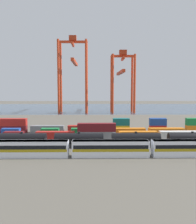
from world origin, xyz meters
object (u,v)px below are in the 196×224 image
(shipping_container_5, at_px, (178,135))
(shipping_container_15, at_px, (121,129))
(shipping_container_0, at_px, (14,136))
(shipping_container_17, at_px, (158,129))
(freight_tank_row, at_px, (108,140))
(gantry_crane_central, at_px, (122,76))
(shipping_container_10, at_px, (166,132))
(passenger_train, at_px, (110,148))
(shipping_container_14, at_px, (84,129))
(gantry_crane_west, at_px, (73,67))
(shipping_container_13, at_px, (47,129))
(shipping_container_8, at_px, (89,132))
(shipping_container_11, at_px, (10,129))

(shipping_container_5, height_order, shipping_container_15, same)
(shipping_container_0, xyz_separation_m, shipping_container_17, (48.99, 12.79, 0.00))
(freight_tank_row, bearing_deg, gantry_crane_central, 81.45)
(shipping_container_17, bearing_deg, shipping_container_10, -78.96)
(passenger_train, height_order, shipping_container_14, passenger_train)
(shipping_container_14, height_order, gantry_crane_central, gantry_crane_central)
(shipping_container_10, distance_m, gantry_crane_central, 90.70)
(shipping_container_17, xyz_separation_m, gantry_crane_central, (-4.25, 80.95, 23.82))
(passenger_train, height_order, gantry_crane_central, gantry_crane_central)
(gantry_crane_central, bearing_deg, passenger_train, -97.75)
(freight_tank_row, bearing_deg, shipping_container_10, 38.57)
(shipping_container_17, distance_m, gantry_crane_west, 93.44)
(shipping_container_5, distance_m, shipping_container_17, 13.23)
(gantry_crane_west, bearing_deg, shipping_container_5, -66.25)
(shipping_container_10, distance_m, gantry_crane_west, 99.47)
(shipping_container_15, height_order, gantry_crane_central, gantry_crane_central)
(shipping_container_5, relative_size, shipping_container_10, 1.00)
(passenger_train, height_order, shipping_container_15, passenger_train)
(shipping_container_0, xyz_separation_m, shipping_container_5, (52.37, 0.00, 0.00))
(shipping_container_5, relative_size, shipping_container_13, 1.00)
(shipping_container_13, relative_size, gantry_crane_west, 0.24)
(shipping_container_13, bearing_deg, shipping_container_8, -22.51)
(freight_tank_row, relative_size, shipping_container_8, 4.98)
(gantry_crane_west, height_order, gantry_crane_central, gantry_crane_west)
(shipping_container_14, bearing_deg, shipping_container_8, -74.05)
(shipping_container_0, height_order, shipping_container_14, same)
(passenger_train, bearing_deg, shipping_container_13, 122.72)
(shipping_container_5, bearing_deg, shipping_container_14, 157.31)
(freight_tank_row, height_order, shipping_container_17, freight_tank_row)
(gantry_crane_central, bearing_deg, shipping_container_17, -86.99)
(shipping_container_5, distance_m, shipping_container_8, 29.47)
(shipping_container_17, bearing_deg, shipping_container_5, -75.20)
(shipping_container_0, bearing_deg, shipping_container_14, 30.44)
(shipping_container_0, bearing_deg, shipping_container_13, 57.46)
(passenger_train, relative_size, shipping_container_14, 4.64)
(shipping_container_11, bearing_deg, shipping_container_15, 0.00)
(gantry_crane_west, bearing_deg, shipping_container_0, -96.96)
(shipping_container_5, bearing_deg, shipping_container_8, 167.46)
(gantry_crane_central, bearing_deg, shipping_container_14, -105.84)
(passenger_train, relative_size, shipping_container_17, 9.30)
(shipping_container_14, bearing_deg, shipping_container_10, -12.67)
(shipping_container_14, xyz_separation_m, shipping_container_15, (13.61, 0.00, 0.00))
(shipping_container_5, bearing_deg, shipping_container_17, 104.80)
(gantry_crane_west, distance_m, gantry_crane_central, 33.82)
(shipping_container_8, distance_m, gantry_crane_central, 92.97)
(passenger_train, relative_size, gantry_crane_central, 1.34)
(shipping_container_13, height_order, gantry_crane_west, gantry_crane_west)
(shipping_container_14, bearing_deg, freight_tank_row, -72.58)
(shipping_container_15, bearing_deg, shipping_container_5, -36.98)
(freight_tank_row, xyz_separation_m, gantry_crane_central, (15.66, 104.22, 23.08))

